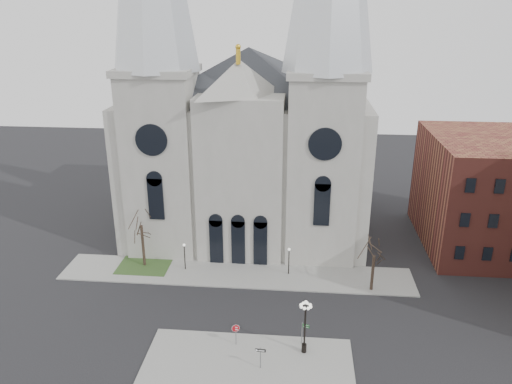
# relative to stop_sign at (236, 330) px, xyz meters

# --- Properties ---
(ground) EXTENTS (160.00, 160.00, 0.00)m
(ground) POSITION_rel_stop_sign_xyz_m (-1.66, 1.62, -1.68)
(ground) COLOR black
(ground) RESTS_ON ground
(sidewalk_near) EXTENTS (18.00, 10.00, 0.14)m
(sidewalk_near) POSITION_rel_stop_sign_xyz_m (1.34, -3.38, -1.61)
(sidewalk_near) COLOR gray
(sidewalk_near) RESTS_ON ground
(sidewalk_far) EXTENTS (40.00, 6.00, 0.14)m
(sidewalk_far) POSITION_rel_stop_sign_xyz_m (-1.66, 12.62, -1.61)
(sidewalk_far) COLOR gray
(sidewalk_far) RESTS_ON ground
(grass_patch) EXTENTS (6.00, 5.00, 0.18)m
(grass_patch) POSITION_rel_stop_sign_xyz_m (-12.66, 13.62, -1.59)
(grass_patch) COLOR #2F4E21
(grass_patch) RESTS_ON ground
(cathedral) EXTENTS (33.00, 26.66, 54.00)m
(cathedral) POSITION_rel_stop_sign_xyz_m (-1.66, 24.48, 16.80)
(cathedral) COLOR #A2A097
(cathedral) RESTS_ON ground
(bg_building_brick) EXTENTS (14.00, 18.00, 14.00)m
(bg_building_brick) POSITION_rel_stop_sign_xyz_m (28.34, 23.62, 5.32)
(bg_building_brick) COLOR brown
(bg_building_brick) RESTS_ON ground
(tree_left) EXTENTS (3.20, 3.20, 7.50)m
(tree_left) POSITION_rel_stop_sign_xyz_m (-12.66, 13.62, 3.90)
(tree_left) COLOR black
(tree_left) RESTS_ON ground
(tree_right) EXTENTS (3.20, 3.20, 6.00)m
(tree_right) POSITION_rel_stop_sign_xyz_m (13.34, 10.62, 2.78)
(tree_right) COLOR black
(tree_right) RESTS_ON ground
(ped_lamp_left) EXTENTS (0.32, 0.32, 3.26)m
(ped_lamp_left) POSITION_rel_stop_sign_xyz_m (-7.66, 13.12, 0.65)
(ped_lamp_left) COLOR black
(ped_lamp_left) RESTS_ON sidewalk_far
(ped_lamp_right) EXTENTS (0.32, 0.32, 3.26)m
(ped_lamp_right) POSITION_rel_stop_sign_xyz_m (4.34, 13.12, 0.65)
(ped_lamp_right) COLOR black
(ped_lamp_right) RESTS_ON sidewalk_far
(stop_sign) EXTENTS (0.77, 0.11, 2.13)m
(stop_sign) POSITION_rel_stop_sign_xyz_m (0.00, 0.00, 0.00)
(stop_sign) COLOR slate
(stop_sign) RESTS_ON sidewalk_near
(globe_lamp) EXTENTS (1.41, 1.41, 5.26)m
(globe_lamp) POSITION_rel_stop_sign_xyz_m (6.12, -0.48, 1.76)
(globe_lamp) COLOR black
(globe_lamp) RESTS_ON sidewalk_near
(one_way_sign) EXTENTS (0.90, 0.11, 2.05)m
(one_way_sign) POSITION_rel_stop_sign_xyz_m (2.46, -2.91, -0.14)
(one_way_sign) COLOR slate
(one_way_sign) RESTS_ON sidewalk_near
(street_name_sign) EXTENTS (0.69, 0.22, 2.20)m
(street_name_sign) POSITION_rel_stop_sign_xyz_m (6.00, 0.68, -0.24)
(street_name_sign) COLOR slate
(street_name_sign) RESTS_ON sidewalk_near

